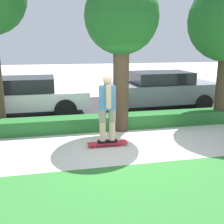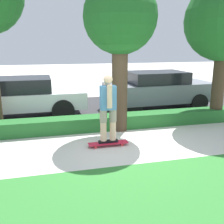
# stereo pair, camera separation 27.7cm
# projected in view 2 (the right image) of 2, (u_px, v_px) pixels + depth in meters

# --- Properties ---
(ground_plane) EXTENTS (60.00, 60.00, 0.00)m
(ground_plane) POSITION_uv_depth(u_px,v_px,m) (123.00, 147.00, 6.60)
(ground_plane) COLOR beige
(grass_lawn_strip) EXTENTS (14.51, 4.00, 0.01)m
(grass_lawn_strip) POSITION_uv_depth(u_px,v_px,m) (182.00, 224.00, 3.78)
(grass_lawn_strip) COLOR #2D702D
(grass_lawn_strip) RESTS_ON ground_plane
(street_asphalt) EXTENTS (14.51, 5.00, 0.01)m
(street_asphalt) POSITION_uv_depth(u_px,v_px,m) (94.00, 109.00, 10.55)
(street_asphalt) COLOR #2D2D30
(street_asphalt) RESTS_ON ground_plane
(hedge_row) EXTENTS (14.51, 0.60, 0.42)m
(hedge_row) POSITION_uv_depth(u_px,v_px,m) (108.00, 122.00, 8.05)
(hedge_row) COLOR #236028
(hedge_row) RESTS_ON ground_plane
(skateboard) EXTENTS (1.02, 0.24, 0.09)m
(skateboard) POSITION_uv_depth(u_px,v_px,m) (108.00, 143.00, 6.69)
(skateboard) COLOR red
(skateboard) RESTS_ON ground_plane
(skater_person) EXTENTS (0.50, 0.44, 1.73)m
(skater_person) POSITION_uv_depth(u_px,v_px,m) (108.00, 108.00, 6.45)
(skater_person) COLOR black
(skater_person) RESTS_ON skateboard
(tree_mid) EXTENTS (2.07, 2.07, 4.30)m
(tree_mid) POSITION_uv_depth(u_px,v_px,m) (120.00, 21.00, 7.21)
(tree_mid) COLOR #423323
(tree_mid) RESTS_ON ground_plane
(parked_car_front) EXTENTS (4.33, 1.89, 1.42)m
(parked_car_front) POSITION_uv_depth(u_px,v_px,m) (21.00, 96.00, 9.12)
(parked_car_front) COLOR silver
(parked_car_front) RESTS_ON ground_plane
(parked_car_middle) EXTENTS (4.32, 1.91, 1.50)m
(parked_car_middle) POSITION_uv_depth(u_px,v_px,m) (159.00, 89.00, 10.43)
(parked_car_middle) COLOR slate
(parked_car_middle) RESTS_ON ground_plane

